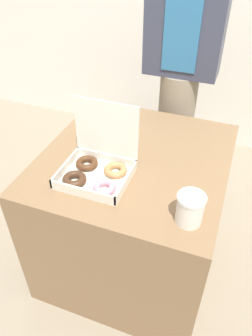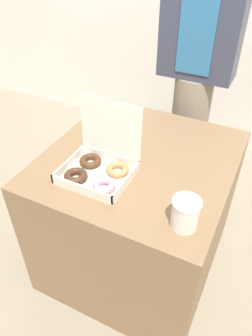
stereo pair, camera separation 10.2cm
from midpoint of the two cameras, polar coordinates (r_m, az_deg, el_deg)
The scene contains 5 objects.
ground_plane at distance 2.05m, azimuth 3.31°, elevation -15.14°, with size 14.00×14.00×0.00m, color gray.
table at distance 1.76m, azimuth 3.76°, elevation -7.94°, with size 0.85×0.89×0.75m.
donut_box at distance 1.38m, azimuth -2.63°, elevation 0.45°, with size 0.29×0.26×0.30m.
coffee_cup at distance 1.18m, azimuth 12.74°, elevation -7.83°, with size 0.10×0.10×0.12m.
person_customer at distance 1.95m, azimuth 13.73°, elevation 16.52°, with size 0.41×0.23×1.72m.
Camera 2 is at (0.48, -1.11, 1.65)m, focal length 35.00 mm.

